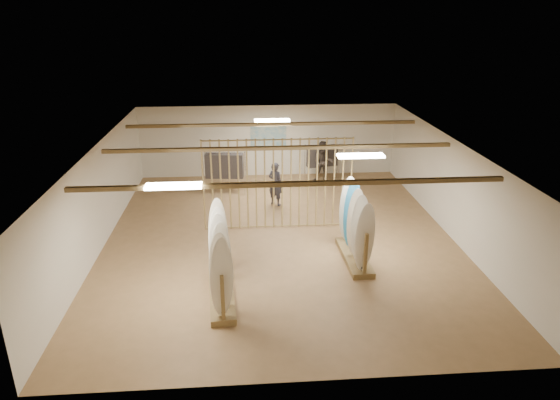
{
  "coord_description": "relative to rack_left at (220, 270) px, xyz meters",
  "views": [
    {
      "loc": [
        -1.0,
        -13.14,
        6.26
      ],
      "look_at": [
        0.0,
        0.0,
        1.2
      ],
      "focal_mm": 32.0,
      "sensor_mm": 36.0,
      "label": 1
    }
  ],
  "objects": [
    {
      "name": "wall_front",
      "position": [
        1.6,
        -3.0,
        0.72
      ],
      "size": [
        12.0,
        0.0,
        12.0
      ],
      "primitive_type": "plane",
      "rotation": [
        -1.57,
        0.0,
        0.0
      ],
      "color": "silver",
      "rests_on": "ground"
    },
    {
      "name": "shopper_a",
      "position": [
        1.65,
        5.69,
        0.17
      ],
      "size": [
        0.75,
        0.72,
        1.71
      ],
      "primitive_type": "imported",
      "rotation": [
        0.0,
        0.0,
        2.46
      ],
      "color": "#2C2A33",
      "rests_on": "floor"
    },
    {
      "name": "floor",
      "position": [
        1.6,
        3.0,
        -0.68
      ],
      "size": [
        12.0,
        12.0,
        0.0
      ],
      "primitive_type": "plane",
      "color": "#987249",
      "rests_on": "ground"
    },
    {
      "name": "ceiling_slats",
      "position": [
        1.6,
        3.0,
        2.04
      ],
      "size": [
        9.5,
        6.12,
        0.1
      ],
      "primitive_type": "cube",
      "color": "olive",
      "rests_on": "ground"
    },
    {
      "name": "clothing_rack_a",
      "position": [
        -0.09,
        7.06,
        0.33
      ],
      "size": [
        1.45,
        0.5,
        1.56
      ],
      "rotation": [
        0.0,
        0.0,
        -0.11
      ],
      "color": "silver",
      "rests_on": "floor"
    },
    {
      "name": "clothing_rack_b",
      "position": [
        3.66,
        8.4,
        0.22
      ],
      "size": [
        1.26,
        0.62,
        1.39
      ],
      "rotation": [
        0.0,
        0.0,
        0.25
      ],
      "color": "silver",
      "rests_on": "floor"
    },
    {
      "name": "bamboo_partition",
      "position": [
        1.6,
        3.8,
        0.72
      ],
      "size": [
        4.45,
        0.05,
        2.78
      ],
      "color": "#A3884F",
      "rests_on": "ground"
    },
    {
      "name": "shopper_b",
      "position": [
        3.63,
        7.93,
        0.23
      ],
      "size": [
        1.04,
        0.91,
        1.82
      ],
      "primitive_type": "imported",
      "rotation": [
        0.0,
        0.0,
        -0.29
      ],
      "color": "#312A26",
      "rests_on": "floor"
    },
    {
      "name": "poster",
      "position": [
        1.6,
        8.98,
        0.92
      ],
      "size": [
        1.4,
        0.03,
        0.9
      ],
      "primitive_type": "cube",
      "color": "teal",
      "rests_on": "ground"
    },
    {
      "name": "wall_back",
      "position": [
        1.6,
        9.0,
        0.72
      ],
      "size": [
        12.0,
        0.0,
        12.0
      ],
      "primitive_type": "plane",
      "rotation": [
        1.57,
        0.0,
        0.0
      ],
      "color": "silver",
      "rests_on": "ground"
    },
    {
      "name": "wall_right",
      "position": [
        6.6,
        3.0,
        0.72
      ],
      "size": [
        0.0,
        12.0,
        12.0
      ],
      "primitive_type": "plane",
      "rotation": [
        1.57,
        0.0,
        -1.57
      ],
      "color": "silver",
      "rests_on": "ground"
    },
    {
      "name": "rack_left",
      "position": [
        0.0,
        0.0,
        0.0
      ],
      "size": [
        0.73,
        2.5,
        1.99
      ],
      "rotation": [
        0.0,
        0.0,
        0.07
      ],
      "color": "olive",
      "rests_on": "floor"
    },
    {
      "name": "wall_left",
      "position": [
        -3.4,
        3.0,
        0.72
      ],
      "size": [
        0.0,
        12.0,
        12.0
      ],
      "primitive_type": "plane",
      "rotation": [
        1.57,
        0.0,
        1.57
      ],
      "color": "silver",
      "rests_on": "ground"
    },
    {
      "name": "rack_right",
      "position": [
        3.47,
        1.54,
        0.02
      ],
      "size": [
        0.62,
        2.17,
        2.06
      ],
      "rotation": [
        0.0,
        0.0,
        0.03
      ],
      "color": "olive",
      "rests_on": "floor"
    },
    {
      "name": "light_panels",
      "position": [
        1.6,
        3.0,
        2.06
      ],
      "size": [
        1.2,
        0.35,
        0.06
      ],
      "primitive_type": "cube",
      "color": "white",
      "rests_on": "ground"
    },
    {
      "name": "ceiling",
      "position": [
        1.6,
        3.0,
        2.12
      ],
      "size": [
        12.0,
        12.0,
        0.0
      ],
      "primitive_type": "plane",
      "rotation": [
        3.14,
        0.0,
        0.0
      ],
      "color": "gray",
      "rests_on": "ground"
    }
  ]
}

